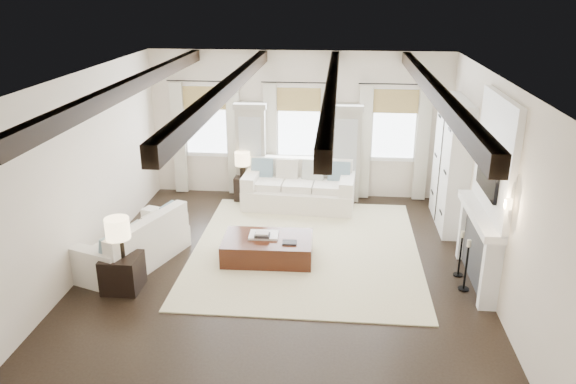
# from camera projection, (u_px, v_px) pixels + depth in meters

# --- Properties ---
(ground) EXTENTS (7.50, 7.50, 0.00)m
(ground) POSITION_uv_depth(u_px,v_px,m) (281.00, 272.00, 9.31)
(ground) COLOR black
(ground) RESTS_ON ground
(room_shell) EXTENTS (6.54, 7.54, 3.22)m
(room_shell) POSITION_uv_depth(u_px,v_px,m) (331.00, 149.00, 9.42)
(room_shell) COLOR #F3E4D0
(room_shell) RESTS_ON ground
(area_rug) EXTENTS (4.00, 4.57, 0.02)m
(area_rug) POSITION_uv_depth(u_px,v_px,m) (306.00, 249.00, 10.11)
(area_rug) COLOR beige
(area_rug) RESTS_ON ground
(sofa_back) EXTENTS (2.38, 1.19, 0.99)m
(sofa_back) POSITION_uv_depth(u_px,v_px,m) (299.00, 189.00, 11.97)
(sofa_back) COLOR white
(sofa_back) RESTS_ON ground
(sofa_left) EXTENTS (1.54, 2.22, 0.87)m
(sofa_left) POSITION_uv_depth(u_px,v_px,m) (136.00, 246.00, 9.47)
(sofa_left) COLOR white
(sofa_left) RESTS_ON ground
(ottoman) EXTENTS (1.55, 0.99, 0.40)m
(ottoman) POSITION_uv_depth(u_px,v_px,m) (268.00, 249.00, 9.69)
(ottoman) COLOR black
(ottoman) RESTS_ON ground
(tray) EXTENTS (0.51, 0.39, 0.04)m
(tray) POSITION_uv_depth(u_px,v_px,m) (264.00, 235.00, 9.69)
(tray) COLOR white
(tray) RESTS_ON ottoman
(book_lower) EXTENTS (0.26, 0.21, 0.04)m
(book_lower) POSITION_uv_depth(u_px,v_px,m) (262.00, 235.00, 9.59)
(book_lower) COLOR #262628
(book_lower) RESTS_ON tray
(book_upper) EXTENTS (0.22, 0.18, 0.03)m
(book_upper) POSITION_uv_depth(u_px,v_px,m) (262.00, 233.00, 9.58)
(book_upper) COLOR beige
(book_upper) RESTS_ON book_lower
(book_loose) EXTENTS (0.24, 0.19, 0.03)m
(book_loose) POSITION_uv_depth(u_px,v_px,m) (290.00, 243.00, 9.42)
(book_loose) COLOR #262628
(book_loose) RESTS_ON ottoman
(side_table_front) EXTENTS (0.56, 0.56, 0.56)m
(side_table_front) POSITION_uv_depth(u_px,v_px,m) (123.00, 273.00, 8.71)
(side_table_front) COLOR black
(side_table_front) RESTS_ON ground
(lamp_front) EXTENTS (0.37, 0.37, 0.64)m
(lamp_front) POSITION_uv_depth(u_px,v_px,m) (118.00, 231.00, 8.46)
(lamp_front) COLOR black
(lamp_front) RESTS_ON side_table_front
(side_table_back) EXTENTS (0.36, 0.36, 0.54)m
(side_table_back) POSITION_uv_depth(u_px,v_px,m) (243.00, 189.00, 12.33)
(side_table_back) COLOR black
(side_table_back) RESTS_ON ground
(lamp_back) EXTENTS (0.33, 0.33, 0.56)m
(lamp_back) POSITION_uv_depth(u_px,v_px,m) (242.00, 160.00, 12.10)
(lamp_back) COLOR black
(lamp_back) RESTS_ON side_table_back
(candlestick_near) EXTENTS (0.17, 0.17, 0.85)m
(candlestick_near) POSITION_uv_depth(u_px,v_px,m) (466.00, 269.00, 8.67)
(candlestick_near) COLOR black
(candlestick_near) RESTS_ON ground
(candlestick_far) EXTENTS (0.16, 0.16, 0.79)m
(candlestick_far) POSITION_uv_depth(u_px,v_px,m) (460.00, 257.00, 9.10)
(candlestick_far) COLOR black
(candlestick_far) RESTS_ON ground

